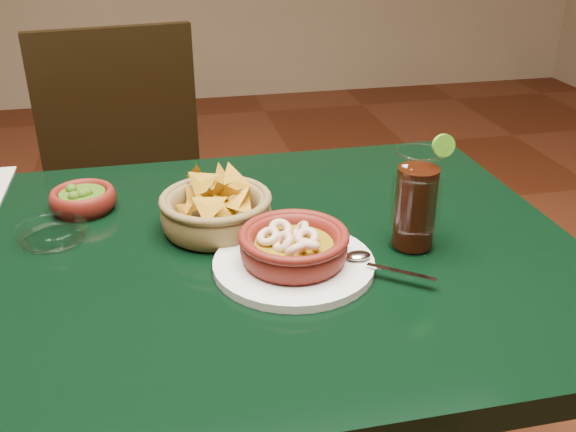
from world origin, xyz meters
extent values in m
cube|color=black|center=(0.00, 0.00, 0.73)|extent=(1.20, 0.80, 0.04)
cylinder|color=black|center=(0.54, 0.34, 0.35)|extent=(0.06, 0.06, 0.71)
cube|color=black|center=(-0.11, 0.64, 0.47)|extent=(0.50, 0.50, 0.04)
cylinder|color=black|center=(-0.26, 0.43, 0.24)|extent=(0.04, 0.04, 0.47)
cylinder|color=black|center=(0.11, 0.48, 0.24)|extent=(0.04, 0.04, 0.47)
cylinder|color=black|center=(-0.32, 0.80, 0.24)|extent=(0.04, 0.04, 0.47)
cylinder|color=black|center=(0.05, 0.85, 0.24)|extent=(0.04, 0.04, 0.47)
cube|color=black|center=(-0.14, 0.84, 0.72)|extent=(0.42, 0.09, 0.46)
cylinder|color=silver|center=(0.14, -0.07, 0.76)|extent=(0.24, 0.24, 0.01)
cylinder|color=#54130D|center=(0.14, -0.07, 0.77)|extent=(0.14, 0.14, 0.01)
torus|color=#54130D|center=(0.14, -0.07, 0.78)|extent=(0.18, 0.18, 0.04)
torus|color=#54130D|center=(0.14, -0.07, 0.80)|extent=(0.16, 0.16, 0.01)
cylinder|color=#745C0D|center=(0.14, -0.07, 0.79)|extent=(0.12, 0.12, 0.01)
torus|color=beige|center=(0.16, -0.07, 0.80)|extent=(0.04, 0.04, 0.03)
torus|color=beige|center=(0.15, -0.05, 0.80)|extent=(0.04, 0.05, 0.05)
torus|color=beige|center=(0.12, -0.04, 0.80)|extent=(0.05, 0.05, 0.03)
torus|color=beige|center=(0.10, -0.06, 0.80)|extent=(0.04, 0.04, 0.03)
torus|color=beige|center=(0.12, -0.08, 0.80)|extent=(0.04, 0.05, 0.04)
torus|color=beige|center=(0.13, -0.11, 0.80)|extent=(0.04, 0.04, 0.04)
torus|color=beige|center=(0.15, -0.10, 0.80)|extent=(0.05, 0.05, 0.03)
cube|color=silver|center=(0.28, -0.14, 0.77)|extent=(0.09, 0.07, 0.00)
ellipsoid|color=silver|center=(0.23, -0.09, 0.77)|extent=(0.04, 0.03, 0.01)
cylinder|color=olive|center=(0.04, 0.07, 0.75)|extent=(0.16, 0.16, 0.01)
torus|color=olive|center=(0.04, 0.07, 0.78)|extent=(0.21, 0.21, 0.06)
torus|color=olive|center=(0.04, 0.07, 0.81)|extent=(0.18, 0.18, 0.01)
cone|color=#C58B17|center=(0.04, 0.08, 0.78)|extent=(0.08, 0.09, 0.04)
cone|color=#C58B17|center=(0.05, 0.08, 0.80)|extent=(0.06, 0.07, 0.08)
cone|color=#C58B17|center=(-0.01, 0.07, 0.79)|extent=(0.05, 0.08, 0.09)
cone|color=#C58B17|center=(0.09, 0.06, 0.81)|extent=(0.06, 0.08, 0.07)
cone|color=#C58B17|center=(0.05, 0.07, 0.82)|extent=(0.08, 0.04, 0.08)
cone|color=#C58B17|center=(0.08, 0.06, 0.81)|extent=(0.09, 0.09, 0.04)
cone|color=#C58B17|center=(0.07, 0.10, 0.83)|extent=(0.08, 0.05, 0.06)
cone|color=#C58B17|center=(0.04, 0.08, 0.81)|extent=(0.09, 0.06, 0.07)
cone|color=#C58B17|center=(-0.01, 0.08, 0.78)|extent=(0.05, 0.09, 0.08)
cone|color=#C58B17|center=(0.05, 0.07, 0.80)|extent=(0.05, 0.08, 0.08)
cone|color=#C58B17|center=(0.01, 0.12, 0.79)|extent=(0.07, 0.08, 0.06)
cone|color=#C58B17|center=(0.06, 0.09, 0.80)|extent=(0.07, 0.08, 0.05)
cone|color=#C58B17|center=(0.04, 0.03, 0.81)|extent=(0.07, 0.09, 0.07)
cone|color=#C58B17|center=(0.05, 0.07, 0.79)|extent=(0.06, 0.08, 0.07)
cone|color=#C58B17|center=(0.02, 0.09, 0.83)|extent=(0.07, 0.07, 0.08)
cone|color=#C58B17|center=(0.06, 0.09, 0.83)|extent=(0.06, 0.06, 0.07)
cone|color=#C58B17|center=(0.05, 0.05, 0.80)|extent=(0.07, 0.07, 0.06)
cone|color=#C58B17|center=(0.02, 0.12, 0.82)|extent=(0.02, 0.09, 0.09)
cone|color=#C58B17|center=(0.02, 0.12, 0.83)|extent=(0.05, 0.08, 0.08)
cone|color=#C58B17|center=(0.03, 0.03, 0.81)|extent=(0.08, 0.06, 0.07)
cylinder|color=#54130D|center=(-0.18, 0.20, 0.75)|extent=(0.10, 0.10, 0.01)
torus|color=#54130D|center=(-0.18, 0.20, 0.77)|extent=(0.13, 0.13, 0.04)
cylinder|color=#24460B|center=(-0.18, 0.20, 0.78)|extent=(0.08, 0.08, 0.01)
sphere|color=#24460B|center=(-0.19, 0.18, 0.78)|extent=(0.02, 0.02, 0.02)
sphere|color=#24460B|center=(-0.17, 0.19, 0.78)|extent=(0.02, 0.02, 0.02)
sphere|color=#24460B|center=(-0.18, 0.19, 0.78)|extent=(0.02, 0.02, 0.02)
sphere|color=#24460B|center=(-0.17, 0.19, 0.78)|extent=(0.02, 0.02, 0.02)
sphere|color=#24460B|center=(-0.20, 0.21, 0.78)|extent=(0.02, 0.02, 0.02)
cylinder|color=white|center=(0.33, -0.05, 0.75)|extent=(0.07, 0.07, 0.01)
torus|color=white|center=(0.33, -0.05, 0.83)|extent=(0.16, 0.16, 0.09)
cylinder|color=black|center=(0.33, -0.05, 0.82)|extent=(0.06, 0.06, 0.13)
cube|color=silver|center=(0.32, -0.05, 0.87)|extent=(0.02, 0.03, 0.03)
cube|color=silver|center=(0.32, -0.04, 0.86)|extent=(0.03, 0.03, 0.03)
cube|color=silver|center=(0.32, -0.04, 0.87)|extent=(0.03, 0.03, 0.03)
torus|color=white|center=(0.33, -0.05, 0.91)|extent=(0.08, 0.08, 0.00)
cylinder|color=#4E9C1E|center=(0.37, -0.05, 0.91)|extent=(0.03, 0.01, 0.03)
cylinder|color=white|center=(-0.22, 0.09, 0.75)|extent=(0.10, 0.10, 0.01)
torus|color=white|center=(-0.22, 0.09, 0.77)|extent=(0.12, 0.12, 0.03)
camera|label=1|loc=(-0.04, -0.87, 1.24)|focal=40.00mm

